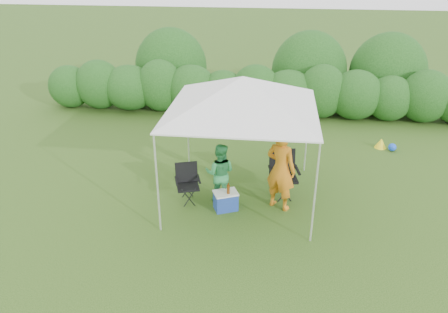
# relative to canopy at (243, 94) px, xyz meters

# --- Properties ---
(ground) EXTENTS (70.00, 70.00, 0.00)m
(ground) POSITION_rel_canopy_xyz_m (0.00, -0.50, -2.46)
(ground) COLOR #37591C
(hedge) EXTENTS (14.75, 1.53, 1.80)m
(hedge) POSITION_rel_canopy_xyz_m (0.11, 5.50, -1.64)
(hedge) COLOR #22551A
(hedge) RESTS_ON ground
(canopy) EXTENTS (3.10, 3.10, 2.83)m
(canopy) POSITION_rel_canopy_xyz_m (0.00, 0.00, 0.00)
(canopy) COLOR silver
(canopy) RESTS_ON ground
(chair_right) EXTENTS (0.74, 0.69, 1.06)m
(chair_right) POSITION_rel_canopy_xyz_m (0.94, 0.25, -1.86)
(chair_right) COLOR black
(chair_right) RESTS_ON ground
(chair_left) EXTENTS (0.64, 0.61, 0.88)m
(chair_left) POSITION_rel_canopy_xyz_m (-1.18, -0.28, -1.97)
(chair_left) COLOR black
(chair_left) RESTS_ON ground
(man) EXTENTS (0.81, 0.71, 1.85)m
(man) POSITION_rel_canopy_xyz_m (0.87, -0.33, -1.54)
(man) COLOR orange
(man) RESTS_ON ground
(woman) EXTENTS (0.69, 0.55, 1.38)m
(woman) POSITION_rel_canopy_xyz_m (-0.45, -0.21, -1.77)
(woman) COLOR #2E8E4D
(woman) RESTS_ON ground
(cooler) EXTENTS (0.61, 0.54, 0.42)m
(cooler) POSITION_rel_canopy_xyz_m (-0.28, -0.56, -2.25)
(cooler) COLOR #203E96
(cooler) RESTS_ON ground
(bottle) EXTENTS (0.07, 0.07, 0.25)m
(bottle) POSITION_rel_canopy_xyz_m (-0.22, -0.60, -1.91)
(bottle) COLOR #592D0C
(bottle) RESTS_ON cooler
(lawn_toy) EXTENTS (0.56, 0.46, 0.28)m
(lawn_toy) POSITION_rel_canopy_xyz_m (3.80, 3.15, -2.33)
(lawn_toy) COLOR yellow
(lawn_toy) RESTS_ON ground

